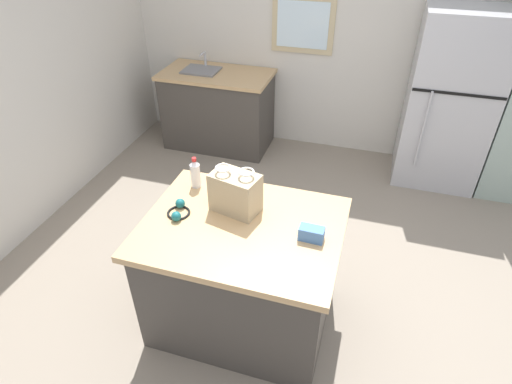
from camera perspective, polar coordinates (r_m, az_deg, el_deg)
ground at (r=3.50m, az=3.37°, el=-12.33°), size 5.87×5.87×0.00m
back_wall at (r=4.92m, az=11.39°, el=20.53°), size 4.83×0.13×2.73m
kitchen_island at (r=2.96m, az=-1.73°, el=-10.98°), size 1.25×0.97×0.88m
refrigerator at (r=4.71m, az=24.62°, el=11.00°), size 0.81×0.70×1.75m
sink_counter at (r=5.16m, az=-5.17°, el=11.07°), size 1.26×0.69×1.09m
shopping_bag at (r=2.70m, az=-2.79°, el=-0.05°), size 0.34×0.25×0.31m
small_box at (r=2.55m, az=7.47°, el=-5.57°), size 0.15×0.08×0.09m
bottle at (r=2.97m, az=-8.15°, el=2.45°), size 0.07×0.07×0.23m
ear_defenders at (r=2.78m, az=-10.40°, el=-2.50°), size 0.18×0.20×0.06m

